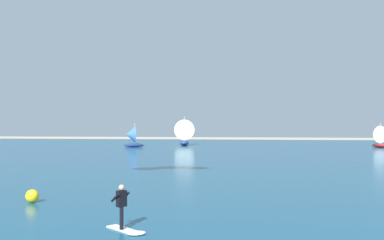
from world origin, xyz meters
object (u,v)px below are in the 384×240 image
sailboat_mid_left (185,132)px  sailboat_outermost (131,136)px  sailboat_trailing (378,136)px  kitesurfer (124,214)px  marker_buoy (32,196)px

sailboat_mid_left → sailboat_outermost: bearing=-140.2°
sailboat_mid_left → sailboat_outermost: size_ratio=1.31×
sailboat_trailing → sailboat_mid_left: bearing=174.3°
kitesurfer → sailboat_outermost: 50.85m
kitesurfer → sailboat_outermost: (-11.46, 49.53, 1.00)m
sailboat_trailing → sailboat_outermost: bearing=-175.0°
sailboat_mid_left → kitesurfer: bearing=-85.7°
sailboat_mid_left → sailboat_outermost: sailboat_mid_left is taller
sailboat_trailing → sailboat_outermost: 36.52m
kitesurfer → sailboat_trailing: sailboat_trailing is taller
kitesurfer → sailboat_outermost: sailboat_outermost is taller
kitesurfer → sailboat_mid_left: 55.81m
marker_buoy → sailboat_mid_left: bearing=88.0°
sailboat_outermost → kitesurfer: bearing=-77.0°
sailboat_trailing → sailboat_mid_left: 29.21m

